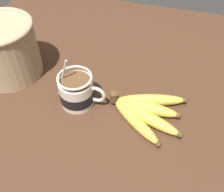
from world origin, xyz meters
TOP-DOWN VIEW (x-y plane):
  - table at (0.00, 0.00)cm, footprint 115.12×115.12cm
  - coffee_mug at (-7.73, -2.60)cm, footprint 13.87×9.26cm
  - banana_bunch at (10.80, -1.94)cm, footprint 20.15×18.23cm
  - woven_basket at (-31.77, 3.24)cm, footprint 19.47×19.47cm

SIDE VIEW (x-z plane):
  - table at x=0.00cm, z-range 0.00..3.59cm
  - banana_bunch at x=10.80cm, z-range 3.18..7.25cm
  - coffee_mug at x=-7.73cm, z-range 0.52..14.78cm
  - woven_basket at x=-31.77cm, z-range 3.92..20.51cm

